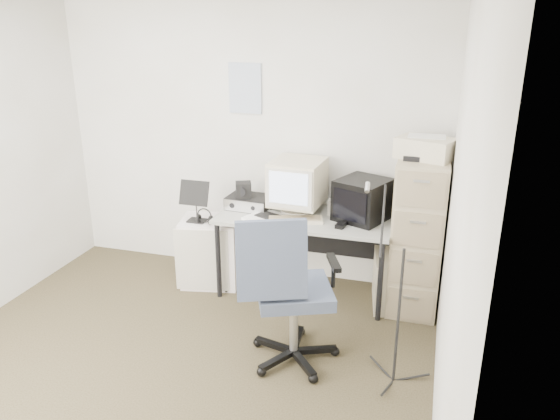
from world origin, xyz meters
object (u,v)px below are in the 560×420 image
(filing_cabinet, at_px, (418,235))
(office_chair, at_px, (294,289))
(desk, at_px, (305,255))
(side_cart, at_px, (211,251))

(filing_cabinet, xyz_separation_m, office_chair, (-0.77, -1.05, -0.08))
(office_chair, bearing_deg, desk, 76.97)
(filing_cabinet, relative_size, side_cart, 2.07)
(filing_cabinet, distance_m, office_chair, 1.30)
(desk, distance_m, office_chair, 1.05)
(office_chair, relative_size, side_cart, 1.82)
(office_chair, height_order, side_cart, office_chair)
(filing_cabinet, distance_m, desk, 0.99)
(filing_cabinet, bearing_deg, desk, -178.19)
(desk, height_order, side_cart, desk)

